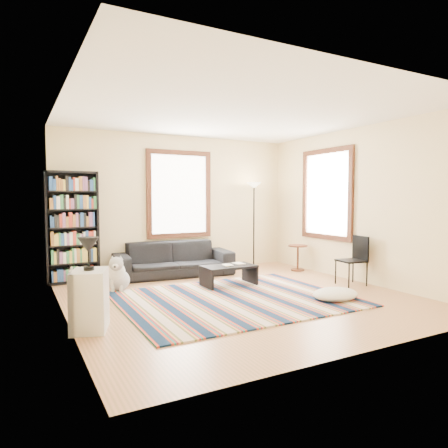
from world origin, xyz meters
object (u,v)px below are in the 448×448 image
coffee_table (229,276)px  side_table (298,258)px  white_cabinet (90,300)px  floor_lamp (254,225)px  folding_chair (351,261)px  floor_cushion (335,294)px  sofa (173,259)px  dog (118,273)px  bookshelf (72,227)px

coffee_table → side_table: 2.07m
white_cabinet → floor_lamp: bearing=53.0°
folding_chair → white_cabinet: 4.46m
floor_cushion → white_cabinet: size_ratio=1.04×
sofa → dog: 1.45m
bookshelf → side_table: size_ratio=3.70×
side_table → coffee_table: bearing=-163.0°
floor_lamp → dog: bearing=-165.2°
side_table → dog: 3.75m
floor_lamp → folding_chair: 2.46m
dog → floor_lamp: bearing=35.9°
bookshelf → side_table: (4.32, -0.98, -0.73)m
white_cabinet → folding_chair: bearing=22.9°
sofa → side_table: (2.50, -0.71, -0.06)m
floor_cushion → white_cabinet: 3.49m
bookshelf → white_cabinet: (-0.18, -2.84, -0.65)m
coffee_table → floor_cushion: (0.95, -1.59, -0.09)m
coffee_table → side_table: side_table is taller
side_table → folding_chair: (-0.05, -1.54, 0.16)m
sofa → folding_chair: size_ratio=2.65×
coffee_table → floor_cushion: 1.85m
sofa → side_table: sofa is taller
sofa → floor_cushion: size_ratio=3.11×
floor_lamp → side_table: size_ratio=3.44×
white_cabinet → dog: bearing=86.3°
folding_chair → dog: size_ratio=1.48×
bookshelf → coffee_table: (2.34, -1.58, -0.82)m
side_table → dog: (-3.75, -0.03, 0.02)m
bookshelf → floor_lamp: size_ratio=1.08×
folding_chair → dog: (-3.70, 1.51, -0.14)m
bookshelf → side_table: 4.49m
sofa → floor_lamp: floor_lamp is taller
floor_lamp → bookshelf: bearing=177.4°
bookshelf → side_table: bookshelf is taller
side_table → folding_chair: bearing=-91.9°
floor_lamp → folding_chair: floor_lamp is taller
floor_lamp → side_table: (0.58, -0.81, -0.66)m
floor_lamp → folding_chair: size_ratio=2.16×
floor_lamp → side_table: 1.19m
bookshelf → folding_chair: (4.27, -2.52, -0.57)m
side_table → folding_chair: 1.55m
coffee_table → floor_lamp: 2.12m
floor_cushion → dog: bearing=141.5°
coffee_table → floor_cushion: size_ratio=1.23×
sofa → white_cabinet: 3.26m
sofa → floor_lamp: size_ratio=1.22×
sofa → dog: sofa is taller
dog → bookshelf: bearing=140.8°
floor_cushion → side_table: size_ratio=1.35×
bookshelf → white_cabinet: size_ratio=2.86×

